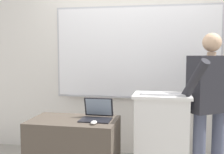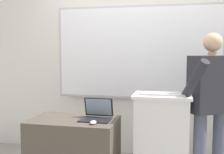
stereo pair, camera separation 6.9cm
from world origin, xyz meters
name	(u,v)px [view 2 (the right image)]	position (x,y,z in m)	size (l,w,h in m)	color
back_wall	(136,53)	(0.00, 1.34, 1.39)	(6.40, 0.17, 2.78)	silver
lectern_podium	(161,141)	(0.40, 0.37, 0.49)	(0.58, 0.40, 0.98)	silver
side_desk	(74,152)	(-0.49, 0.23, 0.36)	(0.90, 0.55, 0.71)	#4C4238
person_presenter	(211,98)	(0.89, 0.54, 0.93)	(0.61, 0.73, 1.60)	#474C60
laptop	(97,113)	(-0.26, 0.30, 0.77)	(0.31, 0.29, 0.21)	black
wireless_keyboard	(162,94)	(0.41, 0.32, 0.99)	(0.45, 0.13, 0.02)	silver
computer_mouse_by_laptop	(93,122)	(-0.24, 0.08, 0.73)	(0.06, 0.10, 0.03)	silver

